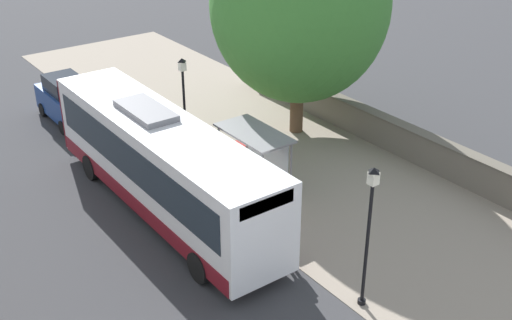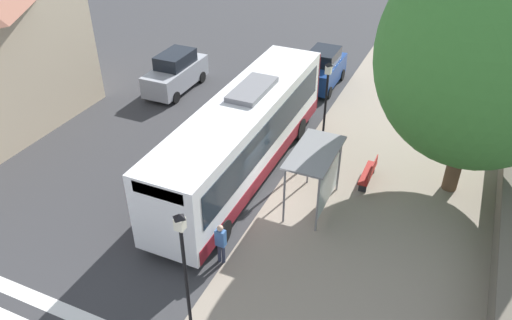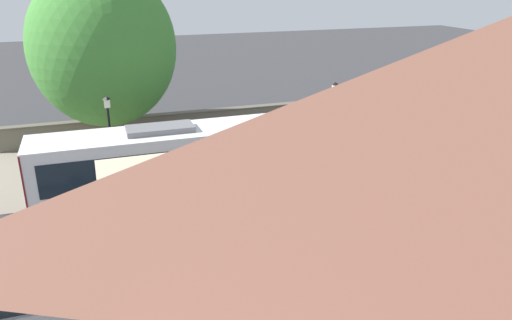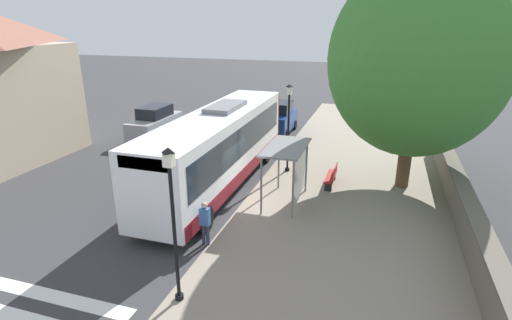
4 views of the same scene
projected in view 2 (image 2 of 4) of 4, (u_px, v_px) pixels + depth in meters
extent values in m
plane|color=#353538|center=(267.00, 200.00, 19.85)|extent=(120.00, 120.00, 0.00)
cube|color=gray|center=(380.00, 231.00, 18.32)|extent=(9.00, 44.00, 0.02)
cube|color=silver|center=(28.00, 296.00, 15.78)|extent=(9.00, 0.50, 0.01)
cube|color=silver|center=(5.00, 318.00, 15.05)|extent=(9.00, 0.50, 0.01)
cube|color=#6B6356|center=(504.00, 250.00, 16.58)|extent=(0.50, 20.00, 1.31)
cube|color=#5B5449|center=(510.00, 234.00, 16.20)|extent=(0.60, 20.00, 0.08)
cube|color=white|center=(243.00, 134.00, 20.31)|extent=(2.45, 12.11, 3.01)
cube|color=black|center=(243.00, 126.00, 20.10)|extent=(2.49, 11.14, 1.32)
cube|color=maroon|center=(244.00, 159.00, 20.98)|extent=(2.49, 11.86, 0.60)
cube|color=maroon|center=(295.00, 78.00, 24.89)|extent=(2.49, 0.06, 2.89)
cube|color=black|center=(158.00, 192.00, 15.08)|extent=(1.84, 0.08, 0.42)
cube|color=slate|center=(252.00, 89.00, 20.11)|extent=(1.23, 2.66, 0.22)
cylinder|color=black|center=(222.00, 233.00, 17.51)|extent=(0.30, 1.00, 1.00)
cylinder|color=black|center=(166.00, 215.00, 18.29)|extent=(0.30, 1.00, 1.00)
cylinder|color=black|center=(299.00, 129.00, 23.58)|extent=(0.30, 1.00, 1.00)
cylinder|color=black|center=(255.00, 119.00, 24.36)|extent=(0.30, 1.00, 1.00)
cylinder|color=slate|center=(309.00, 158.00, 20.17)|extent=(0.08, 0.08, 2.43)
cylinder|color=slate|center=(284.00, 196.00, 18.09)|extent=(0.08, 0.08, 2.43)
cylinder|color=slate|center=(339.00, 165.00, 19.74)|extent=(0.08, 0.08, 2.43)
cylinder|color=slate|center=(318.00, 205.00, 17.66)|extent=(0.08, 0.08, 2.43)
cube|color=slate|center=(315.00, 152.00, 18.22)|extent=(1.57, 3.03, 0.08)
cube|color=silver|center=(329.00, 181.00, 18.64)|extent=(0.03, 2.46, 1.94)
cylinder|color=#2D3347|center=(224.00, 254.00, 16.79)|extent=(0.12, 0.12, 0.77)
cylinder|color=#2D3347|center=(219.00, 253.00, 16.84)|extent=(0.12, 0.12, 0.77)
cube|color=#38609E|center=(221.00, 238.00, 16.43)|extent=(0.34, 0.22, 0.63)
sphere|color=tan|center=(220.00, 228.00, 16.19)|extent=(0.21, 0.21, 0.21)
cube|color=maroon|center=(368.00, 173.00, 20.62)|extent=(0.40, 1.85, 0.06)
cube|color=maroon|center=(372.00, 170.00, 20.43)|extent=(0.04, 1.85, 0.40)
cube|color=black|center=(371.00, 168.00, 21.30)|extent=(0.32, 0.06, 0.45)
cube|color=black|center=(363.00, 187.00, 20.18)|extent=(0.32, 0.06, 0.45)
cylinder|color=black|center=(187.00, 284.00, 13.59)|extent=(0.10, 0.10, 3.97)
cube|color=silver|center=(180.00, 224.00, 12.39)|extent=(0.24, 0.24, 0.35)
pyramid|color=black|center=(179.00, 216.00, 12.26)|extent=(0.28, 0.28, 0.14)
cylinder|color=black|center=(321.00, 153.00, 22.56)|extent=(0.24, 0.24, 0.16)
cylinder|color=black|center=(325.00, 116.00, 21.51)|extent=(0.10, 0.10, 3.97)
cube|color=silver|center=(329.00, 70.00, 20.31)|extent=(0.24, 0.24, 0.35)
pyramid|color=black|center=(329.00, 64.00, 20.18)|extent=(0.28, 0.28, 0.14)
cylinder|color=brown|center=(459.00, 150.00, 19.48)|extent=(0.59, 0.59, 3.70)
ellipsoid|color=#3D7F33|center=(484.00, 55.00, 17.30)|extent=(7.54, 7.54, 8.30)
cube|color=navy|center=(322.00, 72.00, 28.18)|extent=(1.73, 3.95, 1.14)
cube|color=black|center=(324.00, 56.00, 27.75)|extent=(1.47, 2.05, 0.71)
cylinder|color=black|center=(329.00, 92.00, 27.22)|extent=(0.22, 0.64, 0.64)
cylinder|color=black|center=(300.00, 87.00, 27.78)|extent=(0.22, 0.64, 0.64)
cylinder|color=black|center=(342.00, 75.00, 29.17)|extent=(0.22, 0.64, 0.64)
cylinder|color=black|center=(315.00, 70.00, 29.73)|extent=(0.22, 0.64, 0.64)
cube|color=#9EA0A8|center=(176.00, 76.00, 27.79)|extent=(1.72, 4.41, 1.15)
cube|color=black|center=(175.00, 59.00, 27.36)|extent=(1.46, 2.29, 0.72)
cylinder|color=black|center=(175.00, 97.00, 26.72)|extent=(0.22, 0.64, 0.64)
cylinder|color=black|center=(150.00, 92.00, 27.27)|extent=(0.22, 0.64, 0.64)
cylinder|color=black|center=(202.00, 77.00, 28.90)|extent=(0.22, 0.64, 0.64)
cylinder|color=black|center=(178.00, 72.00, 29.45)|extent=(0.22, 0.64, 0.64)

